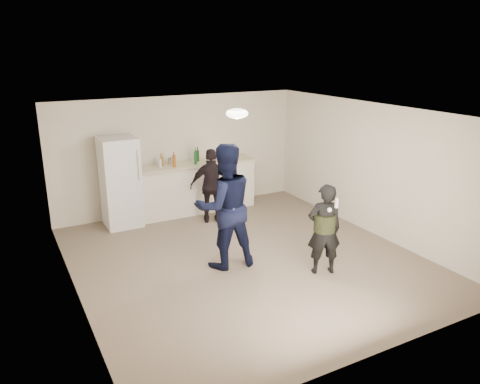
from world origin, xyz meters
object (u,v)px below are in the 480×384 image
fridge (120,182)px  man (225,206)px  woman (324,229)px  spectator (212,186)px  counter (196,188)px  shaker (170,161)px

fridge → man: size_ratio=0.87×
woman → spectator: size_ratio=0.96×
man → fridge: bearing=-63.3°
woman → spectator: (-0.59, 2.91, 0.03)m
counter → woman: bearing=-80.4°
counter → man: (-0.64, -2.70, 0.50)m
man → woman: bearing=147.8°
man → woman: (1.26, -0.97, -0.29)m
fridge → woman: 4.26m
shaker → man: 2.78m
counter → fridge: size_ratio=1.44×
counter → spectator: bearing=-87.2°
counter → man: size_ratio=1.26×
woman → man: bearing=-16.2°
counter → spectator: (0.04, -0.76, 0.24)m
shaker → spectator: 1.11m
woman → spectator: bearing=-57.2°
counter → man: 2.82m
spectator → counter: bearing=-63.9°
spectator → fridge: bearing=1.1°
man → woman: size_ratio=1.39×
woman → shaker: bearing=-51.2°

